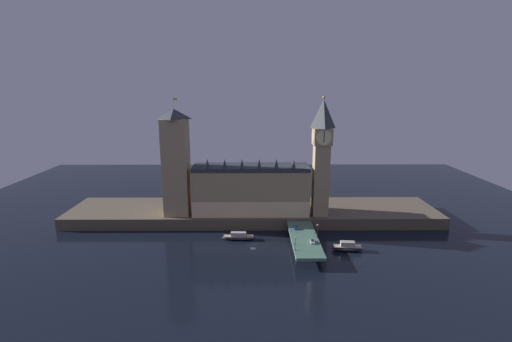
{
  "coord_description": "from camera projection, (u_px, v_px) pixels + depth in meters",
  "views": [
    {
      "loc": [
        0.56,
        -176.48,
        78.17
      ],
      "look_at": [
        1.66,
        20.0,
        33.74
      ],
      "focal_mm": 26.0,
      "sensor_mm": 36.0,
      "label": 1
    }
  ],
  "objects": [
    {
      "name": "street_lamp_near",
      "position": [
        295.0,
        242.0,
        168.08
      ],
      "size": [
        1.34,
        0.6,
        6.77
      ],
      "color": "#2D3333",
      "rests_on": "bridge"
    },
    {
      "name": "victoria_tower",
      "position": [
        176.0,
        162.0,
        208.75
      ],
      "size": [
        14.17,
        14.17,
        66.11
      ],
      "color": "tan",
      "rests_on": "embankment"
    },
    {
      "name": "bridge",
      "position": [
        304.0,
        241.0,
        183.77
      ],
      "size": [
        13.3,
        46.0,
        5.56
      ],
      "color": "#4C7560",
      "rests_on": "ground_plane"
    },
    {
      "name": "car_northbound_lead",
      "position": [
        296.0,
        227.0,
        194.64
      ],
      "size": [
        2.08,
        4.36,
        1.47
      ],
      "color": "navy",
      "rests_on": "bridge"
    },
    {
      "name": "ground_plane",
      "position": [
        253.0,
        244.0,
        189.36
      ],
      "size": [
        400.0,
        400.0,
        0.0
      ],
      "primitive_type": "plane",
      "color": "black"
    },
    {
      "name": "boat_downstream",
      "position": [
        347.0,
        247.0,
        181.21
      ],
      "size": [
        15.62,
        6.11,
        4.73
      ],
      "color": "#28282D",
      "rests_on": "ground_plane"
    },
    {
      "name": "boat_upstream",
      "position": [
        239.0,
        237.0,
        194.45
      ],
      "size": [
        17.86,
        4.85,
        4.07
      ],
      "color": "#28282D",
      "rests_on": "ground_plane"
    },
    {
      "name": "pedestrian_near_rail",
      "position": [
        295.0,
        243.0,
        174.67
      ],
      "size": [
        0.38,
        0.38,
        1.68
      ],
      "color": "black",
      "rests_on": "bridge"
    },
    {
      "name": "pedestrian_far_rail",
      "position": [
        291.0,
        230.0,
        190.64
      ],
      "size": [
        0.38,
        0.38,
        1.85
      ],
      "color": "black",
      "rests_on": "bridge"
    },
    {
      "name": "pedestrian_mid_walk",
      "position": [
        315.0,
        233.0,
        187.0
      ],
      "size": [
        0.38,
        0.38,
        1.78
      ],
      "color": "black",
      "rests_on": "bridge"
    },
    {
      "name": "parliament_hall",
      "position": [
        251.0,
        189.0,
        214.63
      ],
      "size": [
        66.13,
        20.51,
        33.54
      ],
      "color": "tan",
      "rests_on": "embankment"
    },
    {
      "name": "clock_tower",
      "position": [
        322.0,
        154.0,
        205.38
      ],
      "size": [
        10.52,
        10.63,
        67.06
      ],
      "color": "tan",
      "rests_on": "embankment"
    },
    {
      "name": "embankment",
      "position": [
        253.0,
        213.0,
        226.67
      ],
      "size": [
        220.0,
        42.0,
        6.67
      ],
      "color": "brown",
      "rests_on": "ground_plane"
    },
    {
      "name": "street_lamp_mid",
      "position": [
        317.0,
        229.0,
        182.46
      ],
      "size": [
        1.34,
        0.6,
        7.05
      ],
      "color": "#2D3333",
      "rests_on": "bridge"
    },
    {
      "name": "car_southbound_lead",
      "position": [
        312.0,
        241.0,
        177.12
      ],
      "size": [
        1.84,
        4.45,
        1.45
      ],
      "color": "silver",
      "rests_on": "bridge"
    }
  ]
}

